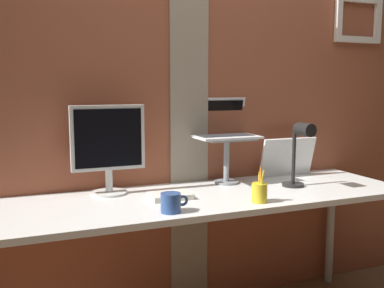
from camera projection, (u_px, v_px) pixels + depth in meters
name	position (u px, v px, depth m)	size (l,w,h in m)	color
brick_wall_back	(197.00, 93.00, 2.55)	(3.14, 0.15, 2.51)	brown
desk	(199.00, 209.00, 2.22)	(2.23, 0.65, 0.75)	white
monitor	(108.00, 143.00, 2.20)	(0.37, 0.18, 0.45)	silver
laptop_stand	(227.00, 153.00, 2.46)	(0.28, 0.22, 0.26)	gray
laptop	(222.00, 126.00, 2.51)	(0.35, 0.27, 0.22)	white
whiteboard_panel	(288.00, 157.00, 2.66)	(0.36, 0.02, 0.24)	white
desk_lamp	(300.00, 148.00, 2.34)	(0.12, 0.20, 0.36)	black
pen_cup	(259.00, 192.00, 2.07)	(0.07, 0.07, 0.17)	yellow
coffee_mug	(171.00, 203.00, 1.91)	(0.13, 0.09, 0.09)	#2D4C8C
paper_clutter_stack	(170.00, 196.00, 2.15)	(0.20, 0.14, 0.03)	silver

